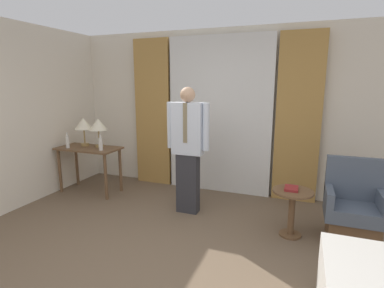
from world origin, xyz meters
name	(u,v)px	position (x,y,z in m)	size (l,w,h in m)	color
ground_plane	(137,288)	(0.00, 0.00, 0.00)	(16.00, 16.00, 0.00)	brown
wall_back	(221,112)	(0.00, 2.83, 1.35)	(10.00, 0.06, 2.70)	silver
curtain_sheer_center	(219,116)	(0.00, 2.70, 1.29)	(1.73, 0.06, 2.58)	white
curtain_drape_left	(153,114)	(-1.24, 2.70, 1.29)	(0.66, 0.06, 2.58)	#B28442
curtain_drape_right	(298,119)	(1.24, 2.70, 1.29)	(0.66, 0.06, 2.58)	#B28442
desk	(89,155)	(-2.02, 1.88, 0.64)	(1.04, 0.53, 0.77)	brown
table_lamp_left	(84,124)	(-2.17, 1.98, 1.14)	(0.30, 0.30, 0.48)	#9E7F47
table_lamp_right	(98,125)	(-1.87, 1.98, 1.14)	(0.30, 0.30, 0.48)	#9E7F47
bottle_near_edge	(101,144)	(-1.69, 1.78, 0.88)	(0.07, 0.07, 0.26)	silver
bottle_by_lamp	(67,142)	(-2.30, 1.73, 0.88)	(0.06, 0.06, 0.26)	silver
person	(188,146)	(-0.17, 1.71, 0.98)	(0.61, 0.21, 1.78)	#2D2D33
armchair	(353,211)	(1.94, 1.66, 0.36)	(0.63, 0.53, 0.96)	brown
side_table	(292,205)	(1.26, 1.50, 0.39)	(0.48, 0.48, 0.58)	brown
book	(291,188)	(1.24, 1.52, 0.59)	(0.16, 0.20, 0.03)	maroon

